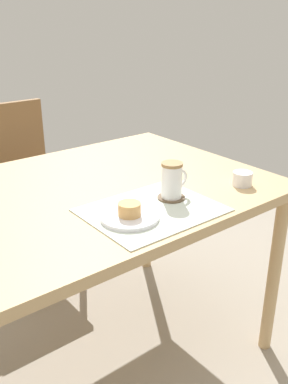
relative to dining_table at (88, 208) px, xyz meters
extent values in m
cube|color=#9E9384|center=(0.00, 0.00, -0.69)|extent=(4.40, 4.40, 0.02)
cylinder|color=tan|center=(0.59, -0.40, -0.32)|extent=(0.05, 0.05, 0.71)
cylinder|color=tan|center=(0.59, 0.40, -0.32)|extent=(0.05, 0.05, 0.71)
cube|color=tan|center=(0.00, 0.00, 0.05)|extent=(1.30, 0.92, 0.04)
cylinder|color=brown|center=(0.25, 0.52, -0.48)|extent=(0.04, 0.04, 0.40)
cylinder|color=brown|center=(-0.11, 0.52, -0.48)|extent=(0.04, 0.04, 0.40)
cylinder|color=brown|center=(0.24, 0.87, -0.48)|extent=(0.04, 0.04, 0.40)
cube|color=brown|center=(0.07, 0.69, -0.26)|extent=(0.42, 0.42, 0.04)
cube|color=brown|center=(0.07, 0.89, -0.01)|extent=(0.39, 0.03, 0.47)
cube|color=silver|center=(0.07, -0.28, 0.07)|extent=(0.41, 0.32, 0.00)
cylinder|color=white|center=(-0.03, -0.28, 0.08)|extent=(0.18, 0.18, 0.01)
cylinder|color=#E0A860|center=(-0.03, -0.28, 0.11)|extent=(0.07, 0.07, 0.04)
cylinder|color=brown|center=(0.17, -0.25, 0.08)|extent=(0.09, 0.09, 0.00)
cylinder|color=white|center=(0.17, -0.25, 0.13)|extent=(0.07, 0.07, 0.11)
cylinder|color=#9E7547|center=(0.17, -0.25, 0.19)|extent=(0.07, 0.07, 0.01)
torus|color=white|center=(0.21, -0.25, 0.14)|extent=(0.06, 0.01, 0.06)
cylinder|color=white|center=(0.46, -0.31, 0.10)|extent=(0.07, 0.07, 0.05)
camera|label=1|loc=(-0.70, -1.21, 0.65)|focal=40.00mm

